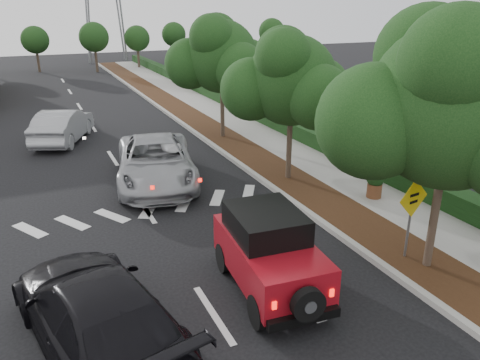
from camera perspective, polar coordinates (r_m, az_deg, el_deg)
ground at (r=10.56m, az=-3.25°, el=-16.02°), size 120.00×120.00×0.00m
curb at (r=22.21m, az=-3.52°, el=4.38°), size 0.20×70.00×0.15m
planting_strip at (r=22.57m, az=-1.15°, el=4.65°), size 1.80×70.00×0.12m
sidewalk at (r=23.36m, az=3.15°, el=5.18°), size 2.00×70.00×0.12m
hedge at (r=23.94m, az=6.16°, el=6.31°), size 0.80×70.00×0.80m
transmission_tower at (r=56.99m, az=-15.71°, el=13.63°), size 7.00×4.00×28.00m
street_tree_near at (r=12.98m, az=21.71°, el=-10.00°), size 3.80×3.80×5.92m
street_tree_mid at (r=17.93m, az=5.85°, el=0.01°), size 3.20×3.20×5.32m
street_tree_far at (r=23.48m, az=-2.12°, el=5.12°), size 3.40×3.40×5.62m
red_jeep at (r=10.95m, az=3.27°, el=-8.49°), size 1.94×3.85×1.92m
silver_suv_ahead at (r=17.62m, az=-10.23°, el=2.25°), size 3.91×6.37×1.65m
black_suv_oncoming at (r=9.65m, az=-17.06°, el=-15.14°), size 3.31×5.85×1.60m
silver_sedan_oncoming at (r=24.23m, az=-20.80°, el=6.22°), size 3.43×5.09×1.59m
speed_hump_sign at (r=12.53m, az=20.21°, el=-3.22°), size 1.01×0.16×2.16m
terracotta_planter at (r=16.39m, az=16.17°, el=-0.02°), size 0.62×0.62×1.09m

